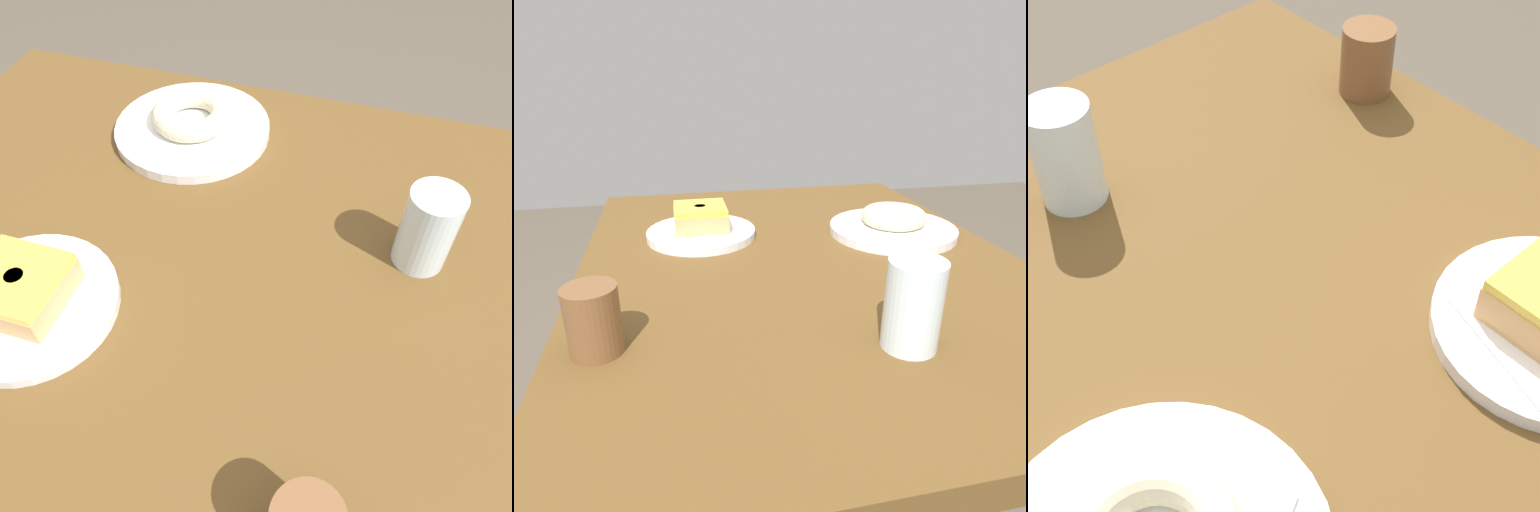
% 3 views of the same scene
% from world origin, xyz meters
% --- Properties ---
extents(ground_plane, '(6.00, 6.00, 0.00)m').
position_xyz_m(ground_plane, '(0.00, 0.00, 0.00)').
color(ground_plane, brown).
extents(table, '(0.90, 0.69, 0.72)m').
position_xyz_m(table, '(0.00, 0.00, 0.57)').
color(table, brown).
rests_on(table, ground_plane).
extents(plate_sugar_ring, '(0.23, 0.23, 0.02)m').
position_xyz_m(plate_sugar_ring, '(0.08, -0.20, 0.72)').
color(plate_sugar_ring, white).
rests_on(plate_sugar_ring, table).
extents(napkin_sugar_ring, '(0.19, 0.19, 0.00)m').
position_xyz_m(napkin_sugar_ring, '(0.08, -0.20, 0.73)').
color(napkin_sugar_ring, white).
rests_on(napkin_sugar_ring, plate_sugar_ring).
extents(donut_sugar_ring, '(0.12, 0.12, 0.03)m').
position_xyz_m(donut_sugar_ring, '(0.08, -0.20, 0.75)').
color(donut_sugar_ring, beige).
rests_on(donut_sugar_ring, napkin_sugar_ring).
extents(plate_glazed_square, '(0.19, 0.19, 0.01)m').
position_xyz_m(plate_glazed_square, '(0.13, 0.15, 0.72)').
color(plate_glazed_square, white).
rests_on(plate_glazed_square, table).
extents(napkin_glazed_square, '(0.16, 0.16, 0.00)m').
position_xyz_m(napkin_glazed_square, '(0.13, 0.15, 0.73)').
color(napkin_glazed_square, white).
rests_on(napkin_glazed_square, plate_glazed_square).
extents(donut_glazed_square, '(0.09, 0.09, 0.04)m').
position_xyz_m(donut_glazed_square, '(0.13, 0.15, 0.75)').
color(donut_glazed_square, tan).
rests_on(donut_glazed_square, napkin_glazed_square).
extents(water_glass, '(0.06, 0.06, 0.10)m').
position_xyz_m(water_glass, '(-0.27, -0.05, 0.77)').
color(water_glass, silver).
rests_on(water_glass, table).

